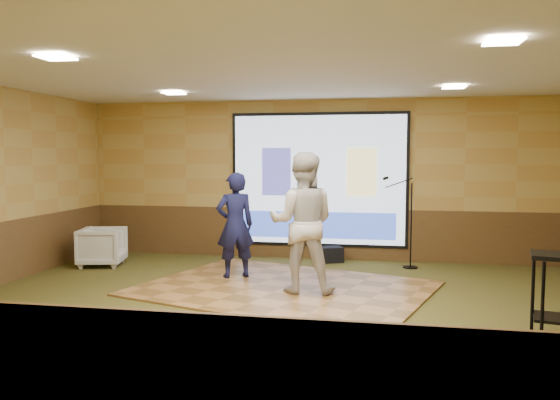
% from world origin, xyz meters
% --- Properties ---
extents(ground, '(9.00, 9.00, 0.00)m').
position_xyz_m(ground, '(0.00, 0.00, 0.00)').
color(ground, '#303719').
rests_on(ground, ground).
extents(room_shell, '(9.04, 7.04, 3.02)m').
position_xyz_m(room_shell, '(0.00, 0.00, 2.09)').
color(room_shell, '#B09449').
rests_on(room_shell, ground).
extents(wainscot_back, '(9.00, 0.04, 0.95)m').
position_xyz_m(wainscot_back, '(0.00, 3.48, 0.47)').
color(wainscot_back, '#4D3319').
rests_on(wainscot_back, ground).
extents(wainscot_front, '(9.00, 0.04, 0.95)m').
position_xyz_m(wainscot_front, '(0.00, -3.48, 0.47)').
color(wainscot_front, '#4D3319').
rests_on(wainscot_front, ground).
extents(projector_screen, '(3.32, 0.06, 2.52)m').
position_xyz_m(projector_screen, '(0.00, 3.44, 1.47)').
color(projector_screen, black).
rests_on(projector_screen, room_shell).
extents(downlight_nw, '(0.32, 0.32, 0.02)m').
position_xyz_m(downlight_nw, '(-2.20, 1.80, 2.97)').
color(downlight_nw, '#FFE5BF').
rests_on(downlight_nw, room_shell).
extents(downlight_ne, '(0.32, 0.32, 0.02)m').
position_xyz_m(downlight_ne, '(2.20, 1.80, 2.97)').
color(downlight_ne, '#FFE5BF').
rests_on(downlight_ne, room_shell).
extents(downlight_sw, '(0.32, 0.32, 0.02)m').
position_xyz_m(downlight_sw, '(-2.20, -1.50, 2.97)').
color(downlight_sw, '#FFE5BF').
rests_on(downlight_sw, room_shell).
extents(downlight_se, '(0.32, 0.32, 0.02)m').
position_xyz_m(downlight_se, '(2.20, -1.50, 2.97)').
color(downlight_se, '#FFE5BF').
rests_on(downlight_se, room_shell).
extents(dance_floor, '(4.74, 4.13, 0.03)m').
position_xyz_m(dance_floor, '(-0.23, 0.99, 0.01)').
color(dance_floor, '#9D6C39').
rests_on(dance_floor, ground).
extents(player_left, '(0.72, 0.64, 1.66)m').
position_xyz_m(player_left, '(-1.11, 1.53, 0.86)').
color(player_left, '#12143A').
rests_on(player_left, dance_floor).
extents(player_right, '(1.00, 0.80, 1.97)m').
position_xyz_m(player_right, '(0.07, 0.79, 1.01)').
color(player_right, beige).
rests_on(player_right, dance_floor).
extents(mic_stand, '(0.63, 0.26, 1.60)m').
position_xyz_m(mic_stand, '(1.62, 2.90, 0.49)').
color(mic_stand, black).
rests_on(mic_stand, ground).
extents(banquet_chair, '(0.90, 0.88, 0.69)m').
position_xyz_m(banquet_chair, '(-3.69, 2.10, 0.34)').
color(banquet_chair, gray).
rests_on(banquet_chair, ground).
extents(duffel_bag, '(0.53, 0.45, 0.28)m').
position_xyz_m(duffel_bag, '(0.25, 3.16, 0.14)').
color(duffel_bag, black).
rests_on(duffel_bag, ground).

